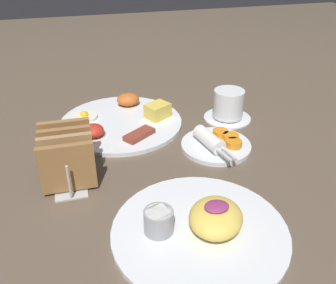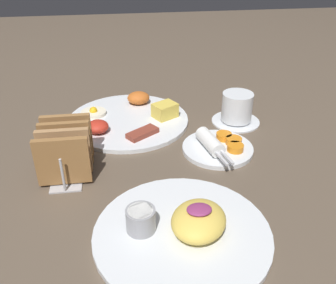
% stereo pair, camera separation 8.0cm
% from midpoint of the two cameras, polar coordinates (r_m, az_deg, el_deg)
% --- Properties ---
extents(ground_plane, '(3.00, 3.00, 0.00)m').
position_cam_midpoint_polar(ground_plane, '(0.77, -1.18, -4.17)').
color(ground_plane, brown).
extents(plate_breakfast, '(0.30, 0.30, 0.05)m').
position_cam_midpoint_polar(plate_breakfast, '(0.95, -3.56, 3.58)').
color(plate_breakfast, white).
rests_on(plate_breakfast, ground_plane).
extents(plate_condiments, '(0.16, 0.18, 0.04)m').
position_cam_midpoint_polar(plate_condiments, '(0.84, 10.34, -0.71)').
color(plate_condiments, white).
rests_on(plate_condiments, ground_plane).
extents(plate_foreground, '(0.29, 0.29, 0.06)m').
position_cam_midpoint_polar(plate_foreground, '(0.62, 6.18, -13.17)').
color(plate_foreground, white).
rests_on(plate_foreground, ground_plane).
extents(toast_rack, '(0.10, 0.15, 0.10)m').
position_cam_midpoint_polar(toast_rack, '(0.76, -12.44, -1.34)').
color(toast_rack, '#B7B7BC').
rests_on(toast_rack, ground_plane).
extents(coffee_cup, '(0.12, 0.12, 0.08)m').
position_cam_midpoint_polar(coffee_cup, '(0.95, 12.83, 4.83)').
color(coffee_cup, white).
rests_on(coffee_cup, ground_plane).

